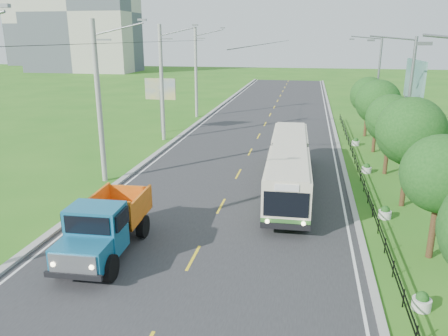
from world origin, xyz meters
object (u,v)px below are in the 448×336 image
(pole_far, at_px, (196,72))
(tree_third, at_px, (411,135))
(tree_fifth, at_px, (378,104))
(planter_front, at_px, (422,302))
(tree_second, at_px, (441,177))
(billboard_left, at_px, (160,93))
(streetlight_mid, at_px, (406,102))
(planter_mid, at_px, (367,169))
(billboard_right, at_px, (414,86))
(pole_near, at_px, (99,102))
(tree_fourth, at_px, (391,121))
(planter_near, at_px, (385,213))
(bus, at_px, (289,163))
(dump_truck, at_px, (105,223))
(tree_back, at_px, (369,97))
(planter_far, at_px, (356,142))
(streetlight_far, at_px, (376,81))
(pole_mid, at_px, (162,83))

(pole_far, relative_size, tree_third, 1.67)
(tree_fifth, bearing_deg, planter_front, -93.25)
(tree_second, bearing_deg, billboard_left, 131.52)
(streetlight_mid, height_order, planter_mid, streetlight_mid)
(planter_front, relative_size, billboard_left, 0.13)
(billboard_right, bearing_deg, pole_near, -151.86)
(pole_near, bearing_deg, billboard_left, 94.72)
(tree_fifth, height_order, streetlight_mid, streetlight_mid)
(pole_far, height_order, tree_fourth, pole_far)
(pole_near, relative_size, tree_second, 1.89)
(tree_second, bearing_deg, tree_fourth, 90.00)
(tree_fifth, distance_m, streetlight_mid, 6.28)
(planter_near, bearing_deg, pole_far, 121.99)
(bus, bearing_deg, planter_front, -68.00)
(pole_far, xyz_separation_m, dump_truck, (4.51, -33.28, -3.68))
(tree_back, distance_m, planter_near, 20.46)
(pole_near, distance_m, tree_second, 19.44)
(tree_second, distance_m, tree_fifth, 18.00)
(tree_third, xyz_separation_m, planter_far, (-1.26, 13.86, -3.70))
(tree_back, relative_size, planter_front, 8.21)
(planter_mid, bearing_deg, bus, -139.72)
(tree_fourth, height_order, tree_fifth, tree_fifth)
(bus, bearing_deg, streetlight_far, 66.73)
(tree_fourth, relative_size, dump_truck, 0.89)
(tree_back, height_order, streetlight_far, streetlight_far)
(pole_far, height_order, streetlight_far, pole_far)
(planter_far, bearing_deg, streetlight_far, 71.20)
(planter_far, xyz_separation_m, billboard_right, (3.70, -2.00, 5.06))
(pole_near, xyz_separation_m, pole_far, (0.00, 24.00, 0.00))
(streetlight_far, bearing_deg, dump_truck, -116.97)
(tree_fifth, relative_size, planter_front, 8.66)
(streetlight_mid, bearing_deg, tree_second, -93.79)
(streetlight_mid, height_order, planter_front, streetlight_mid)
(tree_third, relative_size, streetlight_far, 0.66)
(tree_back, relative_size, streetlight_far, 0.61)
(pole_near, relative_size, streetlight_far, 1.10)
(pole_mid, height_order, planter_mid, pole_mid)
(pole_near, relative_size, pole_far, 1.00)
(pole_mid, relative_size, tree_third, 1.67)
(tree_fifth, relative_size, tree_back, 1.05)
(pole_mid, relative_size, dump_truck, 1.65)
(streetlight_far, xyz_separation_m, planter_mid, (-2.04, -14.00, -4.62))
(pole_mid, bearing_deg, tree_back, 15.84)
(tree_third, distance_m, planter_mid, 7.04)
(streetlight_far, bearing_deg, planter_far, -108.80)
(planter_far, bearing_deg, tree_back, 73.12)
(bus, bearing_deg, tree_back, 66.90)
(tree_third, xyz_separation_m, tree_fifth, (-0.00, 12.00, -0.13))
(planter_mid, bearing_deg, tree_fifth, 78.44)
(planter_mid, distance_m, planter_far, 8.00)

